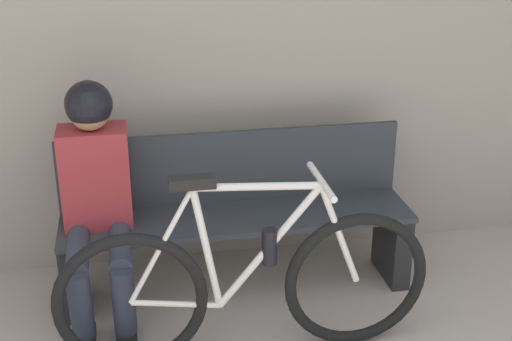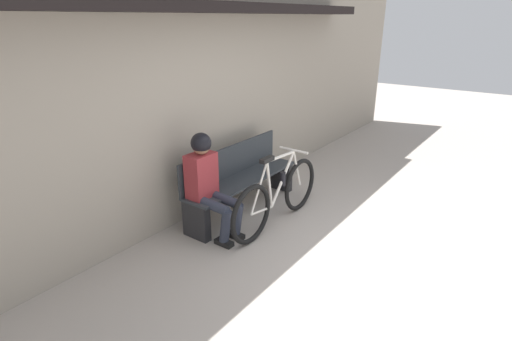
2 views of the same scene
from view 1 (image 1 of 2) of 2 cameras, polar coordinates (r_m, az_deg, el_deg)
The scene contains 3 objects.
park_bench_near at distance 3.83m, azimuth -1.59°, elevation -3.81°, with size 1.85×0.42×0.86m.
bicycle at distance 3.31m, azimuth -0.75°, elevation -9.19°, with size 1.75×0.40×0.94m.
person_seated at distance 3.58m, azimuth -12.72°, elevation -1.34°, with size 0.34×0.62×1.22m.
Camera 1 is at (-0.28, -1.33, 2.12)m, focal length 50.00 mm.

